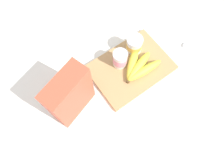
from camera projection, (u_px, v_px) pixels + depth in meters
ground_plane at (131, 69)px, 1.03m from camera, size 2.40×2.40×0.00m
cutting_board at (131, 68)px, 1.02m from camera, size 0.35×0.25×0.02m
cereal_box at (70, 96)px, 0.84m from camera, size 0.20×0.13×0.26m
yogurt_cup_front at (120, 59)px, 0.97m from camera, size 0.06×0.06×0.09m
yogurt_cup_back at (134, 45)px, 1.00m from camera, size 0.07×0.07×0.09m
banana_bunch at (139, 66)px, 0.99m from camera, size 0.19×0.16×0.04m
spoon at (181, 48)px, 1.06m from camera, size 0.13×0.03×0.01m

